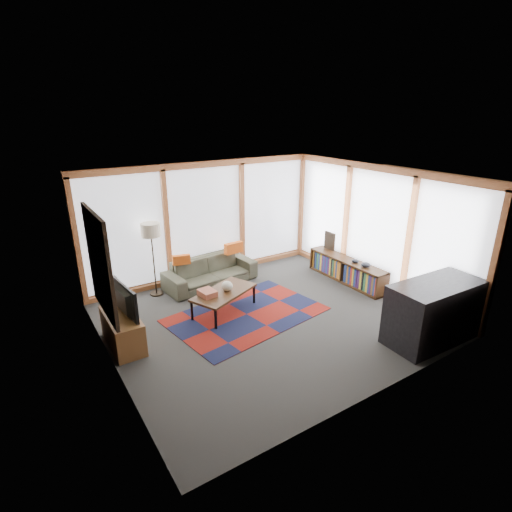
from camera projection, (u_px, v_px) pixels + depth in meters
ground at (268, 318)px, 7.35m from camera, size 5.50×5.50×0.00m
room_envelope at (273, 227)px, 7.51m from camera, size 5.52×5.02×2.62m
rug at (247, 314)px, 7.47m from camera, size 3.00×2.17×0.01m
sofa at (210, 271)px, 8.69m from camera, size 2.09×0.98×0.59m
pillow_left at (181, 260)px, 8.26m from camera, size 0.38×0.19×0.20m
pillow_right at (234, 248)px, 8.90m from camera, size 0.44×0.16×0.24m
floor_lamp at (153, 260)px, 8.05m from camera, size 0.39×0.39×1.53m
coffee_table at (224, 302)px, 7.52m from camera, size 1.42×1.09×0.42m
book_stack at (207, 293)px, 7.26m from camera, size 0.29×0.35×0.11m
vase at (227, 286)px, 7.45m from camera, size 0.26×0.26×0.19m
bookshelf at (346, 270)px, 8.86m from camera, size 0.37×2.06×0.52m
bowl_a at (366, 265)px, 8.33m from camera, size 0.22×0.22×0.10m
bowl_b at (355, 261)px, 8.57m from camera, size 0.19×0.19×0.08m
shelf_picture at (330, 241)px, 9.35m from camera, size 0.05×0.32×0.41m
tv_console at (123, 330)px, 6.43m from camera, size 0.45×1.08×0.54m
television at (120, 301)px, 6.25m from camera, size 0.21×0.91×0.52m
bar_counter at (434, 312)px, 6.52m from camera, size 1.64×0.81×1.02m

